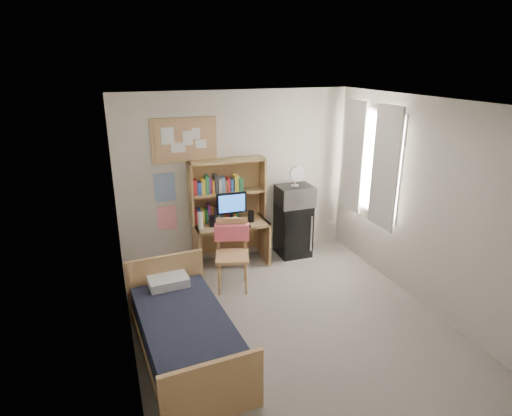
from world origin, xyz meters
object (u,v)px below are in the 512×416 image
object	(u,v)px
speaker_right	(251,216)
bed	(186,339)
desk_chair	(232,256)
desk_fan	(295,177)
bulletin_board	(184,140)
desk	(231,244)
speaker_left	(212,221)
monitor	(232,209)
microwave	(295,196)
mini_fridge	(293,230)

from	to	relation	value
speaker_right	bed	bearing A→B (deg)	-124.89
desk_chair	desk_fan	xyz separation A→B (m)	(1.24, 0.72, 0.81)
bulletin_board	desk	xyz separation A→B (m)	(0.58, -0.28, -1.58)
bulletin_board	speaker_right	distance (m)	1.49
desk	speaker_right	xyz separation A→B (m)	(0.30, -0.07, 0.43)
desk	desk_chair	world-z (taller)	desk_chair
speaker_left	desk_fan	xyz separation A→B (m)	(1.35, 0.07, 0.53)
monitor	speaker_left	distance (m)	0.34
desk	monitor	xyz separation A→B (m)	(-0.00, -0.06, 0.58)
bulletin_board	desk_fan	distance (m)	1.76
desk_chair	speaker_left	size ratio (longest dim) A/B	5.80
bed	microwave	world-z (taller)	microwave
bulletin_board	microwave	size ratio (longest dim) A/B	1.73
bulletin_board	desk_fan	bearing A→B (deg)	-9.45
desk	mini_fridge	xyz separation A→B (m)	(1.05, 0.03, 0.08)
speaker_left	bed	bearing A→B (deg)	-111.08
mini_fridge	bulletin_board	bearing A→B (deg)	171.47
monitor	desk_chair	bearing A→B (deg)	-105.59
speaker_right	mini_fridge	bearing A→B (deg)	8.79
mini_fridge	desk_fan	xyz separation A→B (m)	(-0.00, -0.02, 0.88)
desk	speaker_right	bearing A→B (deg)	-11.31
bulletin_board	bed	world-z (taller)	bulletin_board
bulletin_board	microwave	bearing A→B (deg)	-9.45
desk	desk_fan	size ratio (longest dim) A/B	3.78
desk_chair	desk_fan	distance (m)	1.65
speaker_right	desk_fan	xyz separation A→B (m)	(0.75, 0.08, 0.53)
monitor	speaker_left	xyz separation A→B (m)	(-0.30, 0.01, -0.15)
mini_fridge	bed	bearing A→B (deg)	-136.64
mini_fridge	speaker_left	size ratio (longest dim) A/B	4.99
bed	speaker_left	size ratio (longest dim) A/B	10.56
desk_chair	speaker_right	xyz separation A→B (m)	(0.49, 0.64, 0.29)
desk	desk_chair	xyz separation A→B (m)	(-0.20, -0.70, 0.14)
bulletin_board	microwave	world-z (taller)	bulletin_board
mini_fridge	microwave	size ratio (longest dim) A/B	1.54
monitor	mini_fridge	bearing A→B (deg)	6.29
desk_chair	desk_fan	bearing A→B (deg)	46.67
bed	speaker_right	world-z (taller)	speaker_right
desk	bed	xyz separation A→B (m)	(-1.08, -1.96, -0.10)
bulletin_board	desk_chair	size ratio (longest dim) A/B	0.96
desk_chair	monitor	size ratio (longest dim) A/B	2.04
desk_chair	monitor	bearing A→B (deg)	89.86
bed	speaker_left	bearing A→B (deg)	63.90
desk_chair	speaker_left	distance (m)	0.72
desk_chair	microwave	size ratio (longest dim) A/B	1.79
desk_fan	speaker_right	bearing A→B (deg)	-173.70
monitor	desk_fan	world-z (taller)	desk_fan
bed	desk_fan	xyz separation A→B (m)	(2.13, 1.97, 1.06)
desk_fan	desk_chair	bearing A→B (deg)	-149.76
bulletin_board	speaker_left	size ratio (longest dim) A/B	5.59
speaker_left	mini_fridge	bearing A→B (deg)	4.90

